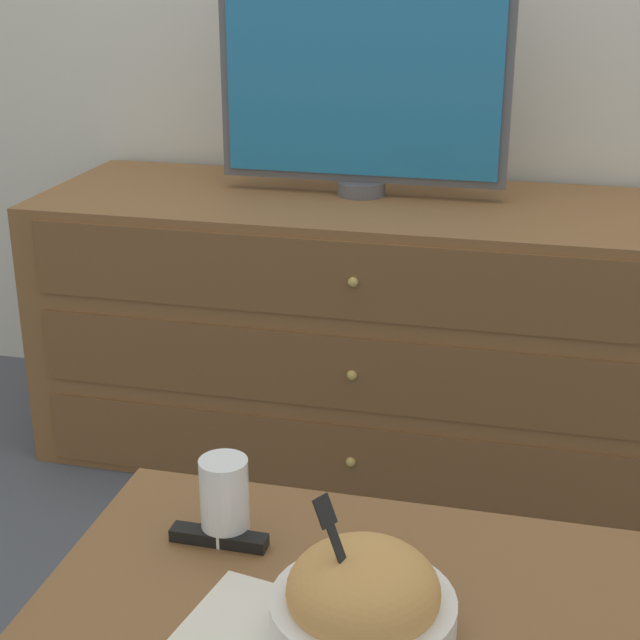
# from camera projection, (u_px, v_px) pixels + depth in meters

# --- Properties ---
(ground_plane) EXTENTS (12.00, 12.00, 0.00)m
(ground_plane) POSITION_uv_depth(u_px,v_px,m) (393.00, 396.00, 2.92)
(ground_plane) COLOR #474C56
(dresser) EXTENTS (1.68, 0.60, 0.68)m
(dresser) POSITION_uv_depth(u_px,v_px,m) (375.00, 329.00, 2.51)
(dresser) COLOR brown
(dresser) RESTS_ON ground_plane
(tv) EXTENTS (0.71, 0.12, 0.53)m
(tv) POSITION_uv_depth(u_px,v_px,m) (363.00, 82.00, 2.34)
(tv) COLOR #515156
(tv) RESTS_ON dresser
(takeout_bowl) EXTENTS (0.23, 0.23, 0.18)m
(takeout_bowl) POSITION_uv_depth(u_px,v_px,m) (363.00, 600.00, 1.16)
(takeout_bowl) COLOR silver
(takeout_bowl) RESTS_ON coffee_table
(drink_cup) EXTENTS (0.07, 0.07, 0.12)m
(drink_cup) POSITION_uv_depth(u_px,v_px,m) (225.00, 503.00, 1.35)
(drink_cup) COLOR beige
(drink_cup) RESTS_ON coffee_table
(napkin) EXTENTS (0.18, 0.18, 0.00)m
(napkin) POSITION_uv_depth(u_px,v_px,m) (254.00, 623.00, 1.19)
(napkin) COLOR silver
(napkin) RESTS_ON coffee_table
(remote_control) EXTENTS (0.14, 0.03, 0.02)m
(remote_control) POSITION_uv_depth(u_px,v_px,m) (219.00, 538.00, 1.35)
(remote_control) COLOR black
(remote_control) RESTS_ON coffee_table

